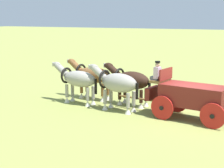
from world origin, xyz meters
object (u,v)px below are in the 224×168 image
Objects in this scene: draft_horse_rear_off at (131,81)px; draft_horse_lead_near at (77,80)px; draft_horse_rear_near at (117,84)px; show_wagon at (191,96)px; draft_horse_lead_off at (92,76)px.

draft_horse_lead_near is (2.79, 0.85, -0.00)m from draft_horse_rear_off.
draft_horse_rear_near reaches higher than draft_horse_rear_off.
draft_horse_rear_near is (3.74, 0.03, 0.27)m from show_wagon.
draft_horse_lead_off is (6.10, -1.68, 0.25)m from show_wagon.
draft_horse_rear_off is at bearing -19.52° from show_wagon.
show_wagon reaches higher than draft_horse_lead_near.
show_wagon is 2.01× the size of draft_horse_rear_off.
draft_horse_lead_near is (2.58, -0.43, -0.07)m from draft_horse_rear_near.
draft_horse_lead_off is (2.36, -1.71, -0.03)m from draft_horse_rear_near.
draft_horse_lead_off reaches higher than draft_horse_lead_near.
draft_horse_lead_off is at bearing -35.91° from draft_horse_rear_near.
draft_horse_lead_off is at bearing -9.43° from draft_horse_rear_off.
draft_horse_lead_near is at bearing 80.31° from draft_horse_lead_off.
show_wagon is 3.75m from draft_horse_rear_off.
show_wagon reaches higher than draft_horse_rear_near.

